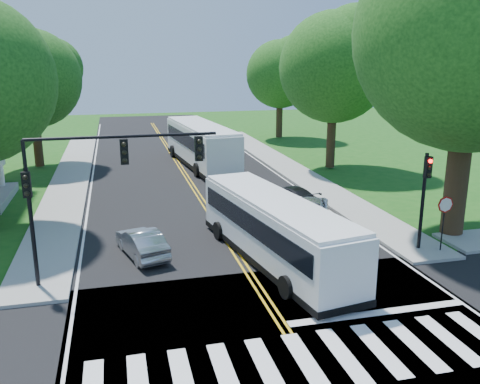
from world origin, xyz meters
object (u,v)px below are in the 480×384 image
object	(u,v)px
bus_lead	(274,229)
bus_follow	(201,144)
dark_sedan	(291,196)
signal_nw	(94,175)
signal_ne	(425,189)
suv	(310,208)
hatchback	(142,243)

from	to	relation	value
bus_lead	bus_follow	world-z (taller)	bus_follow
dark_sedan	bus_lead	bearing A→B (deg)	49.71
signal_nw	signal_ne	world-z (taller)	signal_nw
bus_follow	dark_sedan	distance (m)	13.36
signal_nw	bus_lead	distance (m)	7.80
signal_nw	signal_ne	bearing A→B (deg)	0.05
signal_nw	bus_follow	xyz separation A→B (m)	(7.63, 21.37, -2.59)
bus_follow	suv	bearing A→B (deg)	96.09
bus_lead	bus_follow	xyz separation A→B (m)	(0.39, 20.91, 0.29)
suv	dark_sedan	bearing A→B (deg)	-68.10
signal_nw	dark_sedan	size ratio (longest dim) A/B	1.75
hatchback	suv	xyz separation A→B (m)	(9.21, 3.19, 0.01)
signal_nw	bus_lead	size ratio (longest dim) A/B	0.64
signal_nw	hatchback	world-z (taller)	signal_nw
bus_follow	hatchback	distance (m)	19.84
bus_follow	signal_nw	bearing A→B (deg)	64.57
signal_ne	dark_sedan	bearing A→B (deg)	110.97
signal_nw	bus_lead	bearing A→B (deg)	3.66
signal_ne	suv	xyz separation A→B (m)	(-3.12, 5.64, -2.31)
bus_lead	hatchback	bearing A→B (deg)	-29.60
signal_ne	dark_sedan	distance (m)	9.34
signal_ne	suv	bearing A→B (deg)	118.94
bus_lead	hatchback	xyz separation A→B (m)	(-5.51, 2.00, -0.86)
suv	dark_sedan	distance (m)	2.80
signal_nw	hatchback	size ratio (longest dim) A/B	1.87
suv	hatchback	bearing A→B (deg)	38.67
signal_ne	dark_sedan	world-z (taller)	signal_ne
bus_follow	suv	xyz separation A→B (m)	(3.30, -15.72, -1.14)
signal_nw	suv	world-z (taller)	signal_nw
bus_lead	bus_follow	size ratio (longest dim) A/B	0.84
signal_ne	bus_lead	world-z (taller)	signal_ne
bus_follow	dark_sedan	xyz separation A→B (m)	(3.19, -12.92, -1.19)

